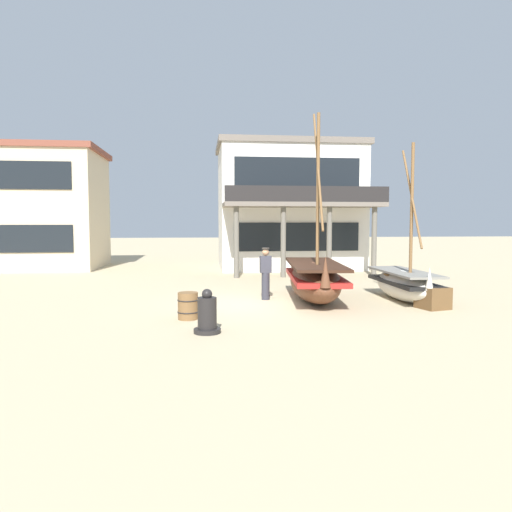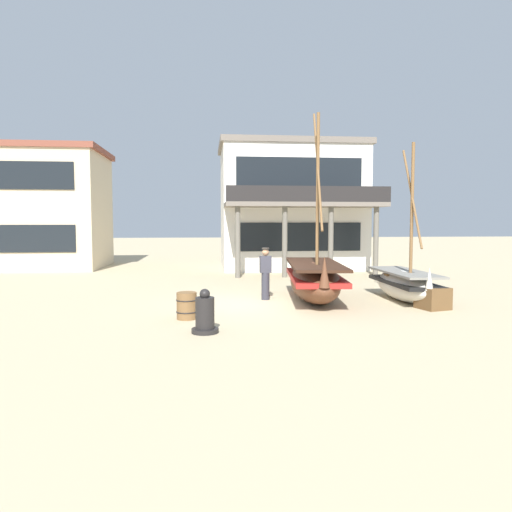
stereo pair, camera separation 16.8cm
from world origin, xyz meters
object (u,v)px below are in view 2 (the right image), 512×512
(fishing_boat_centre_large, at_px, (405,284))
(harbor_building_main, at_px, (290,206))
(wooden_barrel, at_px, (187,306))
(fishing_boat_near_left, at_px, (315,279))
(cargo_crate, at_px, (433,298))
(fisherman_by_hull, at_px, (265,274))
(harbor_building_annex, at_px, (12,208))
(capstan_winch, at_px, (205,315))

(fishing_boat_centre_large, distance_m, harbor_building_main, 11.77)
(fishing_boat_centre_large, height_order, harbor_building_main, harbor_building_main)
(wooden_barrel, bearing_deg, fishing_boat_near_left, 32.16)
(cargo_crate, bearing_deg, fisherman_by_hull, 155.27)
(harbor_building_main, distance_m, harbor_building_annex, 15.09)
(capstan_winch, distance_m, cargo_crate, 6.96)
(fishing_boat_centre_large, distance_m, fisherman_by_hull, 4.46)
(fishing_boat_near_left, xyz_separation_m, fishing_boat_centre_large, (2.87, -0.27, -0.14))
(fishing_boat_centre_large, relative_size, harbor_building_main, 0.64)
(fishing_boat_near_left, xyz_separation_m, fisherman_by_hull, (-1.54, 0.37, 0.15))
(harbor_building_annex, bearing_deg, cargo_crate, -39.65)
(cargo_crate, relative_size, harbor_building_main, 0.10)
(fisherman_by_hull, bearing_deg, fishing_boat_near_left, -13.40)
(harbor_building_annex, bearing_deg, fishing_boat_near_left, -41.54)
(cargo_crate, distance_m, harbor_building_annex, 22.23)
(fisherman_by_hull, relative_size, harbor_building_annex, 0.17)
(cargo_crate, xyz_separation_m, harbor_building_main, (-1.93, 12.80, 3.04))
(fisherman_by_hull, xyz_separation_m, cargo_crate, (4.62, -2.13, -0.52))
(fishing_boat_centre_large, bearing_deg, fishing_boat_near_left, 174.63)
(fisherman_by_hull, distance_m, cargo_crate, 5.11)
(fishing_boat_near_left, bearing_deg, fishing_boat_centre_large, -5.37)
(fishing_boat_centre_large, bearing_deg, wooden_barrel, -162.01)
(harbor_building_main, bearing_deg, cargo_crate, -81.41)
(wooden_barrel, height_order, harbor_building_main, harbor_building_main)
(capstan_winch, xyz_separation_m, harbor_building_main, (4.62, 15.11, 2.95))
(fishing_boat_centre_large, distance_m, cargo_crate, 1.53)
(cargo_crate, height_order, harbor_building_annex, harbor_building_annex)
(fishing_boat_near_left, height_order, harbor_building_annex, harbor_building_annex)
(fishing_boat_centre_large, xyz_separation_m, cargo_crate, (0.22, -1.49, -0.23))
(fishing_boat_centre_large, bearing_deg, harbor_building_main, 98.62)
(capstan_winch, height_order, harbor_building_annex, harbor_building_annex)
(capstan_winch, xyz_separation_m, cargo_crate, (6.56, 2.31, -0.09))
(fishing_boat_centre_large, bearing_deg, cargo_crate, -81.63)
(capstan_winch, height_order, cargo_crate, capstan_winch)
(wooden_barrel, distance_m, harbor_building_annex, 18.04)
(fishing_boat_near_left, xyz_separation_m, capstan_winch, (-3.47, -4.08, -0.28))
(harbor_building_annex, bearing_deg, fisherman_by_hull, -44.03)
(harbor_building_main, bearing_deg, fishing_boat_near_left, -95.96)
(fishing_boat_centre_large, bearing_deg, harbor_building_annex, 143.11)
(capstan_winch, distance_m, wooden_barrel, 1.66)
(capstan_winch, height_order, wooden_barrel, capstan_winch)
(wooden_barrel, xyz_separation_m, cargo_crate, (7.03, 0.72, -0.03))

